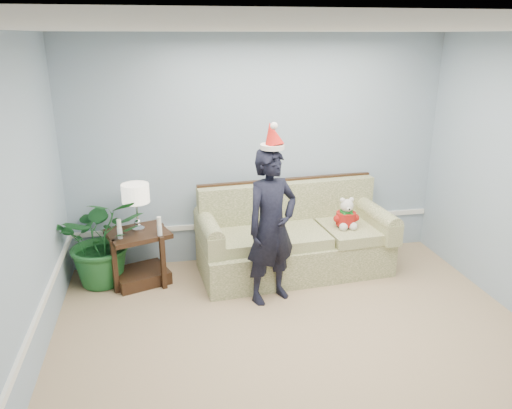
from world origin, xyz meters
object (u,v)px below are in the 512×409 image
Objects in this scene: sofa at (293,240)px; table_lamp at (136,195)px; teddy_bear at (346,217)px; houseplant at (103,239)px; man at (271,227)px; side_table at (140,263)px.

sofa is 4.25× the size of table_lamp.
teddy_bear is (2.36, -0.19, -0.35)m from table_lamp.
houseplant is 0.64× the size of man.
houseplant is at bearing 170.32° from side_table.
side_table is 1.46× the size of table_lamp.
sofa is at bearing 0.05° from side_table.
table_lamp is 2.39m from teddy_bear.
table_lamp is at bearing -2.39° from houseplant.
sofa is 6.10× the size of teddy_bear.
sofa is at bearing 168.76° from teddy_bear.
man reaches higher than table_lamp.
table_lamp is 1.44× the size of teddy_bear.
table_lamp is 0.51× the size of houseplant.
teddy_bear is at bearing -17.67° from sofa.
man is at bearing -151.26° from teddy_bear.
side_table is at bearing 178.58° from teddy_bear.
sofa is 1.78m from side_table.
teddy_bear is (0.59, -0.14, 0.31)m from sofa.
teddy_bear is (2.37, -0.14, 0.43)m from side_table.
side_table is at bearing 175.52° from sofa.
man is at bearing -126.94° from sofa.
sofa reaches higher than teddy_bear.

